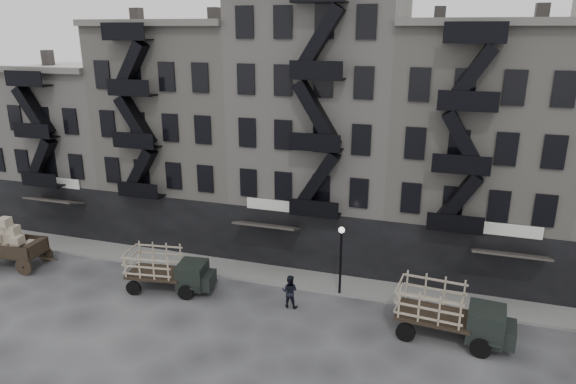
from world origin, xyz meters
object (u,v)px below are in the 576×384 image
(stake_truck_east, at_px, (451,310))
(wagon, at_px, (11,238))
(stake_truck_west, at_px, (168,267))
(pedestrian_mid, at_px, (290,291))

(stake_truck_east, bearing_deg, wagon, -174.89)
(stake_truck_west, xyz_separation_m, stake_truck_east, (15.98, -0.24, 0.15))
(wagon, relative_size, pedestrian_mid, 2.18)
(stake_truck_west, distance_m, stake_truck_east, 15.98)
(wagon, height_order, pedestrian_mid, wagon)
(stake_truck_east, height_order, pedestrian_mid, stake_truck_east)
(stake_truck_west, relative_size, stake_truck_east, 0.92)
(wagon, bearing_deg, stake_truck_east, -4.44)
(wagon, bearing_deg, pedestrian_mid, -2.90)
(wagon, xyz_separation_m, stake_truck_west, (11.27, 0.21, -0.48))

